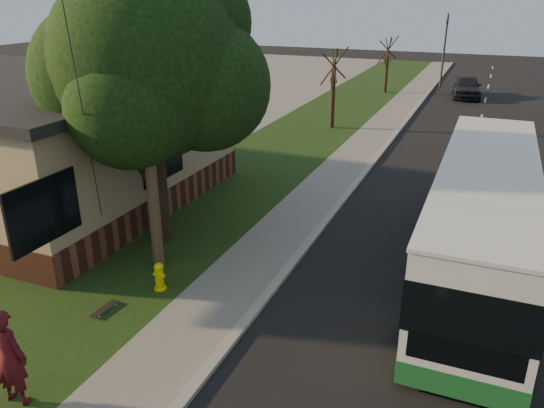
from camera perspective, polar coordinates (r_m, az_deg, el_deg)
The scene contains 17 objects.
ground at distance 12.75m, azimuth -1.95°, elevation -11.70°, with size 120.00×120.00×0.00m, color black.
road at distance 20.86m, azimuth 19.95°, elevation 0.82°, with size 8.00×80.00×0.01m, color black.
curb at distance 21.31m, azimuth 9.25°, elevation 2.49°, with size 0.25×80.00×0.12m, color gray.
sidewalk at distance 21.55m, azimuth 6.67°, elevation 2.80°, with size 2.00×80.00×0.08m, color slate.
grass_verge at distance 22.69m, azimuth -1.85°, elevation 3.92°, with size 5.00×80.00×0.07m, color black.
building_lot at distance 28.19m, azimuth -20.81°, elevation 6.07°, with size 15.00×80.00×0.04m, color slate.
fire_hydrant at distance 13.66m, azimuth -12.04°, elevation -7.61°, with size 0.32×0.32×0.74m.
utility_pole at distance 13.38m, azimuth -13.61°, elevation 10.89°, with size 2.86×3.21×9.07m.
leafy_tree at distance 15.13m, azimuth -12.82°, elevation 14.24°, with size 6.30×6.00×7.80m.
bare_tree_near at distance 29.17m, azimuth 6.59°, elevation 12.15°, with size 1.38×1.21×4.31m.
bare_tree_far at distance 40.64m, azimuth 12.25°, elevation 14.36°, with size 1.38×1.21×4.03m.
traffic_signal at distance 43.98m, azimuth 18.07°, elevation 15.88°, with size 0.18×0.22×5.50m.
transit_bus at distance 14.88m, azimuth 21.71°, elevation -1.20°, with size 2.56×11.11×3.01m.
skateboarder at distance 10.83m, azimuth -26.44°, elevation -14.54°, with size 0.70×0.46×1.93m, color #480E13.
skateboard_main at distance 13.29m, azimuth -17.56°, elevation -10.68°, with size 0.24×0.79×0.07m.
dumpster at distance 21.99m, azimuth -10.70°, elevation 4.65°, with size 1.62×1.41×1.23m.
distant_car at distance 40.75m, azimuth 20.23°, elevation 11.80°, with size 1.84×4.57×1.56m, color black.
Camera 1 is at (4.47, -9.62, 7.07)m, focal length 35.00 mm.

